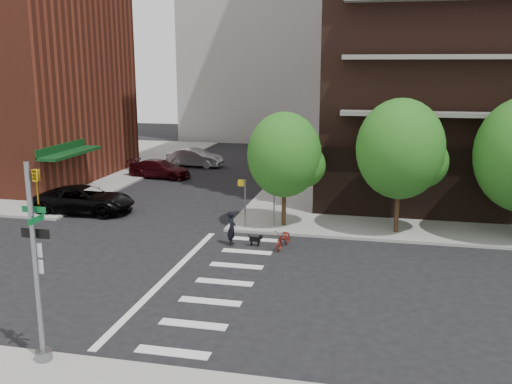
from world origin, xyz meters
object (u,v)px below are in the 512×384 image
at_px(traffic_signal, 38,279).
at_px(parked_car_maroon, 160,169).
at_px(parked_car_black, 85,200).
at_px(scooter, 283,238).
at_px(parked_car_silver, 195,158).
at_px(fire_hydrant, 40,207).
at_px(dog_walker, 232,228).

relative_size(traffic_signal, parked_car_maroon, 1.21).
distance_m(parked_car_black, scooter, 13.42).
relative_size(traffic_signal, parked_car_silver, 1.24).
xyz_separation_m(fire_hydrant, parked_car_black, (2.30, 1.20, 0.27)).
height_order(traffic_signal, parked_car_maroon, traffic_signal).
height_order(fire_hydrant, scooter, scooter).
xyz_separation_m(parked_car_silver, dog_walker, (8.83, -20.72, 0.06)).
bearing_deg(scooter, dog_walker, -169.14).
xyz_separation_m(traffic_signal, fire_hydrant, (-10.03, 15.29, -2.15)).
bearing_deg(parked_car_silver, parked_car_black, 178.86).
bearing_deg(scooter, parked_car_silver, 127.90).
xyz_separation_m(traffic_signal, parked_car_black, (-7.73, 16.49, -1.88)).
relative_size(traffic_signal, fire_hydrant, 8.20).
xyz_separation_m(parked_car_maroon, scooter, (12.52, -15.25, -0.23)).
distance_m(fire_hydrant, parked_car_maroon, 12.68).
bearing_deg(dog_walker, parked_car_black, 64.97).
distance_m(traffic_signal, parked_car_black, 18.31).
height_order(traffic_signal, parked_car_silver, traffic_signal).
height_order(parked_car_black, dog_walker, dog_walker).
relative_size(parked_car_silver, scooter, 2.62).
bearing_deg(dog_walker, scooter, -91.21).
height_order(parked_car_maroon, scooter, parked_car_maroon).
relative_size(fire_hydrant, parked_car_silver, 0.15).
bearing_deg(parked_car_maroon, dog_walker, -141.25).
relative_size(parked_car_black, scooter, 3.18).
bearing_deg(scooter, parked_car_maroon, 138.36).
bearing_deg(parked_car_black, traffic_signal, -157.75).
bearing_deg(fire_hydrant, traffic_signal, -56.74).
xyz_separation_m(parked_car_silver, scooter, (11.41, -20.64, -0.31)).
height_order(fire_hydrant, dog_walker, dog_walker).
bearing_deg(scooter, fire_hydrant, 178.35).
bearing_deg(parked_car_maroon, parked_car_silver, -5.87).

